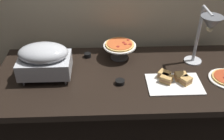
{
  "coord_description": "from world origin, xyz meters",
  "views": [
    {
      "loc": [
        -0.14,
        -1.64,
        1.96
      ],
      "look_at": [
        -0.07,
        0.0,
        0.81
      ],
      "focal_mm": 43.2,
      "sensor_mm": 36.0,
      "label": 1
    }
  ],
  "objects_px": {
    "heat_lamp": "(208,28)",
    "sandwich_platter": "(174,81)",
    "pizza_plate_center": "(120,46)",
    "sauce_cup_far": "(120,82)",
    "sauce_cup_near": "(88,55)",
    "chafing_dish": "(44,59)"
  },
  "relations": [
    {
      "from": "sauce_cup_far",
      "to": "sandwich_platter",
      "type": "bearing_deg",
      "value": -1.06
    },
    {
      "from": "heat_lamp",
      "to": "sandwich_platter",
      "type": "xyz_separation_m",
      "value": [
        -0.22,
        -0.13,
        -0.35
      ]
    },
    {
      "from": "chafing_dish",
      "to": "sauce_cup_near",
      "type": "xyz_separation_m",
      "value": [
        0.3,
        0.26,
        -0.13
      ]
    },
    {
      "from": "heat_lamp",
      "to": "sauce_cup_far",
      "type": "distance_m",
      "value": 0.72
    },
    {
      "from": "heat_lamp",
      "to": "sandwich_platter",
      "type": "height_order",
      "value": "heat_lamp"
    },
    {
      "from": "chafing_dish",
      "to": "heat_lamp",
      "type": "xyz_separation_m",
      "value": [
        1.15,
        0.01,
        0.22
      ]
    },
    {
      "from": "sauce_cup_near",
      "to": "pizza_plate_center",
      "type": "bearing_deg",
      "value": -3.19
    },
    {
      "from": "chafing_dish",
      "to": "heat_lamp",
      "type": "bearing_deg",
      "value": 0.74
    },
    {
      "from": "chafing_dish",
      "to": "pizza_plate_center",
      "type": "height_order",
      "value": "chafing_dish"
    },
    {
      "from": "pizza_plate_center",
      "to": "sauce_cup_far",
      "type": "distance_m",
      "value": 0.37
    },
    {
      "from": "sauce_cup_near",
      "to": "heat_lamp",
      "type": "bearing_deg",
      "value": -16.15
    },
    {
      "from": "heat_lamp",
      "to": "chafing_dish",
      "type": "bearing_deg",
      "value": -179.26
    },
    {
      "from": "sandwich_platter",
      "to": "sauce_cup_far",
      "type": "height_order",
      "value": "sandwich_platter"
    },
    {
      "from": "sandwich_platter",
      "to": "sauce_cup_near",
      "type": "relative_size",
      "value": 6.95
    },
    {
      "from": "chafing_dish",
      "to": "heat_lamp",
      "type": "height_order",
      "value": "heat_lamp"
    },
    {
      "from": "pizza_plate_center",
      "to": "sauce_cup_near",
      "type": "bearing_deg",
      "value": 176.81
    },
    {
      "from": "pizza_plate_center",
      "to": "sandwich_platter",
      "type": "bearing_deg",
      "value": -44.79
    },
    {
      "from": "sauce_cup_far",
      "to": "pizza_plate_center",
      "type": "bearing_deg",
      "value": 86.15
    },
    {
      "from": "heat_lamp",
      "to": "sauce_cup_near",
      "type": "relative_size",
      "value": 8.55
    },
    {
      "from": "pizza_plate_center",
      "to": "sauce_cup_near",
      "type": "relative_size",
      "value": 4.71
    },
    {
      "from": "pizza_plate_center",
      "to": "sauce_cup_far",
      "type": "height_order",
      "value": "pizza_plate_center"
    },
    {
      "from": "heat_lamp",
      "to": "sandwich_platter",
      "type": "distance_m",
      "value": 0.44
    }
  ]
}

